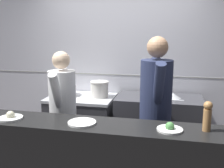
{
  "coord_description": "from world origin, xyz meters",
  "views": [
    {
      "loc": [
        0.75,
        -2.54,
        1.82
      ],
      "look_at": [
        0.04,
        0.7,
        1.15
      ],
      "focal_mm": 42.0,
      "sensor_mm": 36.0,
      "label": 1
    }
  ],
  "objects_px": {
    "plated_dish_main": "(11,117)",
    "chef_sous": "(156,106)",
    "mixing_bowl_steel": "(173,95)",
    "plated_dish_dessert": "(170,128)",
    "oven_range": "(82,124)",
    "plated_dish_appetiser": "(82,123)",
    "sauce_pot": "(99,89)",
    "stock_pot": "(64,90)",
    "chefs_knife": "(168,99)",
    "chef_head_cook": "(63,109)",
    "pepper_mill": "(207,115)"
  },
  "relations": [
    {
      "from": "sauce_pot",
      "to": "stock_pot",
      "type": "bearing_deg",
      "value": -177.06
    },
    {
      "from": "pepper_mill",
      "to": "chef_sous",
      "type": "relative_size",
      "value": 0.15
    },
    {
      "from": "stock_pot",
      "to": "pepper_mill",
      "type": "bearing_deg",
      "value": -35.01
    },
    {
      "from": "stock_pot",
      "to": "mixing_bowl_steel",
      "type": "relative_size",
      "value": 1.61
    },
    {
      "from": "chefs_knife",
      "to": "plated_dish_main",
      "type": "height_order",
      "value": "plated_dish_main"
    },
    {
      "from": "plated_dish_appetiser",
      "to": "pepper_mill",
      "type": "relative_size",
      "value": 1.0
    },
    {
      "from": "chefs_knife",
      "to": "mixing_bowl_steel",
      "type": "bearing_deg",
      "value": 64.16
    },
    {
      "from": "mixing_bowl_steel",
      "to": "chefs_knife",
      "type": "distance_m",
      "value": 0.14
    },
    {
      "from": "plated_dish_main",
      "to": "plated_dish_appetiser",
      "type": "xyz_separation_m",
      "value": [
        0.74,
        0.02,
        -0.01
      ]
    },
    {
      "from": "sauce_pot",
      "to": "chefs_knife",
      "type": "height_order",
      "value": "sauce_pot"
    },
    {
      "from": "plated_dish_appetiser",
      "to": "chef_sous",
      "type": "bearing_deg",
      "value": 45.3
    },
    {
      "from": "mixing_bowl_steel",
      "to": "plated_dish_appetiser",
      "type": "height_order",
      "value": "mixing_bowl_steel"
    },
    {
      "from": "stock_pot",
      "to": "plated_dish_appetiser",
      "type": "bearing_deg",
      "value": -61.41
    },
    {
      "from": "plated_dish_appetiser",
      "to": "plated_dish_main",
      "type": "bearing_deg",
      "value": -178.13
    },
    {
      "from": "chef_sous",
      "to": "oven_range",
      "type": "bearing_deg",
      "value": 139.09
    },
    {
      "from": "oven_range",
      "to": "chefs_knife",
      "type": "bearing_deg",
      "value": -5.88
    },
    {
      "from": "oven_range",
      "to": "chef_head_cook",
      "type": "xyz_separation_m",
      "value": [
        0.02,
        -0.74,
        0.45
      ]
    },
    {
      "from": "oven_range",
      "to": "plated_dish_appetiser",
      "type": "bearing_deg",
      "value": -70.64
    },
    {
      "from": "oven_range",
      "to": "chef_sous",
      "type": "height_order",
      "value": "chef_sous"
    },
    {
      "from": "stock_pot",
      "to": "chef_sous",
      "type": "bearing_deg",
      "value": -26.96
    },
    {
      "from": "pepper_mill",
      "to": "chef_head_cook",
      "type": "height_order",
      "value": "chef_head_cook"
    },
    {
      "from": "stock_pot",
      "to": "plated_dish_dessert",
      "type": "distance_m",
      "value": 2.08
    },
    {
      "from": "oven_range",
      "to": "stock_pot",
      "type": "xyz_separation_m",
      "value": [
        -0.27,
        0.02,
        0.51
      ]
    },
    {
      "from": "mixing_bowl_steel",
      "to": "plated_dish_dessert",
      "type": "xyz_separation_m",
      "value": [
        -0.03,
        -1.35,
        0.03
      ]
    },
    {
      "from": "chef_sous",
      "to": "plated_dish_main",
      "type": "bearing_deg",
      "value": -163.19
    },
    {
      "from": "sauce_pot",
      "to": "chefs_knife",
      "type": "bearing_deg",
      "value": -10.08
    },
    {
      "from": "oven_range",
      "to": "chef_head_cook",
      "type": "relative_size",
      "value": 0.61
    },
    {
      "from": "chefs_knife",
      "to": "chef_head_cook",
      "type": "bearing_deg",
      "value": -154.01
    },
    {
      "from": "plated_dish_main",
      "to": "chef_sous",
      "type": "relative_size",
      "value": 0.13
    },
    {
      "from": "stock_pot",
      "to": "chef_head_cook",
      "type": "relative_size",
      "value": 0.22
    },
    {
      "from": "plated_dish_appetiser",
      "to": "chef_head_cook",
      "type": "distance_m",
      "value": 0.77
    },
    {
      "from": "plated_dish_appetiser",
      "to": "pepper_mill",
      "type": "bearing_deg",
      "value": 2.96
    },
    {
      "from": "chefs_knife",
      "to": "oven_range",
      "type": "bearing_deg",
      "value": 174.12
    },
    {
      "from": "mixing_bowl_steel",
      "to": "chefs_knife",
      "type": "relative_size",
      "value": 0.63
    },
    {
      "from": "plated_dish_dessert",
      "to": "chef_head_cook",
      "type": "bearing_deg",
      "value": 153.97
    },
    {
      "from": "plated_dish_main",
      "to": "plated_dish_dessert",
      "type": "relative_size",
      "value": 1.04
    },
    {
      "from": "plated_dish_dessert",
      "to": "pepper_mill",
      "type": "distance_m",
      "value": 0.34
    },
    {
      "from": "sauce_pot",
      "to": "plated_dish_main",
      "type": "bearing_deg",
      "value": -110.56
    },
    {
      "from": "sauce_pot",
      "to": "plated_dish_appetiser",
      "type": "relative_size",
      "value": 1.02
    },
    {
      "from": "stock_pot",
      "to": "mixing_bowl_steel",
      "type": "bearing_deg",
      "value": -0.86
    },
    {
      "from": "sauce_pot",
      "to": "chef_head_cook",
      "type": "relative_size",
      "value": 0.17
    },
    {
      "from": "plated_dish_appetiser",
      "to": "plated_dish_dessert",
      "type": "distance_m",
      "value": 0.81
    },
    {
      "from": "sauce_pot",
      "to": "chef_sous",
      "type": "relative_size",
      "value": 0.16
    },
    {
      "from": "sauce_pot",
      "to": "chef_head_cook",
      "type": "distance_m",
      "value": 0.83
    },
    {
      "from": "stock_pot",
      "to": "plated_dish_main",
      "type": "distance_m",
      "value": 1.4
    },
    {
      "from": "oven_range",
      "to": "pepper_mill",
      "type": "height_order",
      "value": "pepper_mill"
    },
    {
      "from": "oven_range",
      "to": "chefs_knife",
      "type": "xyz_separation_m",
      "value": [
        1.26,
        -0.13,
        0.49
      ]
    },
    {
      "from": "oven_range",
      "to": "chef_head_cook",
      "type": "height_order",
      "value": "chef_head_cook"
    },
    {
      "from": "mixing_bowl_steel",
      "to": "pepper_mill",
      "type": "distance_m",
      "value": 1.33
    },
    {
      "from": "sauce_pot",
      "to": "mixing_bowl_steel",
      "type": "bearing_deg",
      "value": -2.81
    }
  ]
}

